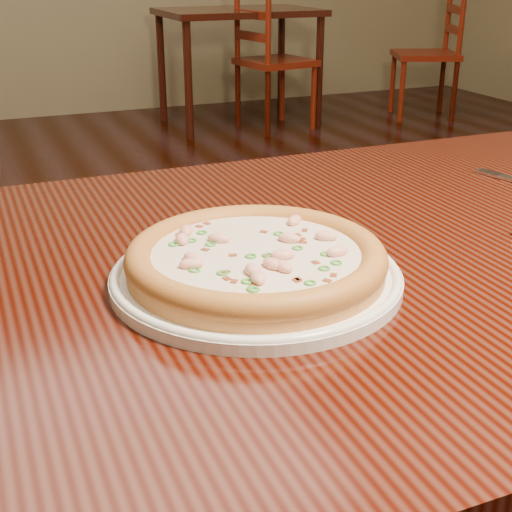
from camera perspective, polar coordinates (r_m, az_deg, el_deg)
name	(u,v)px	position (r m, az deg, el deg)	size (l,w,h in m)	color
hero_table	(332,325)	(0.87, 6.09, -5.50)	(1.20, 0.80, 0.75)	black
plate	(256,275)	(0.73, 0.00, -1.54)	(0.30, 0.30, 0.02)	white
pizza	(256,259)	(0.72, 0.00, -0.21)	(0.27, 0.27, 0.03)	#C88E3E
bg_table_right	(238,24)	(4.90, -1.42, 18.05)	(1.00, 0.70, 0.75)	black
chair_c	(269,61)	(4.76, 1.01, 15.31)	(0.49, 0.49, 0.95)	#62160E
chair_d	(433,54)	(5.30, 14.01, 15.43)	(0.55, 0.55, 0.95)	#62160E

